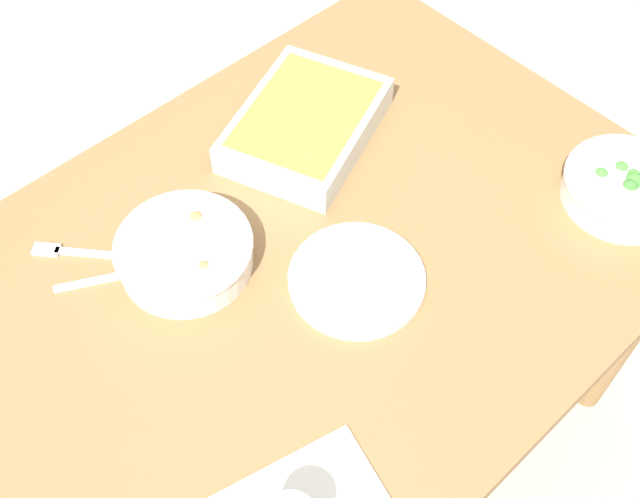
# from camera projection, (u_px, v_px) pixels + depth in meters

# --- Properties ---
(ground_plane) EXTENTS (6.00, 6.00, 0.00)m
(ground_plane) POSITION_uv_depth(u_px,v_px,m) (320.00, 427.00, 1.89)
(ground_plane) COLOR #B2A899
(dining_table) EXTENTS (1.20, 0.90, 0.74)m
(dining_table) POSITION_uv_depth(u_px,v_px,m) (320.00, 279.00, 1.36)
(dining_table) COLOR olive
(dining_table) RESTS_ON ground_plane
(stew_bowl) EXTENTS (0.22, 0.22, 0.06)m
(stew_bowl) POSITION_uv_depth(u_px,v_px,m) (185.00, 252.00, 1.24)
(stew_bowl) COLOR white
(stew_bowl) RESTS_ON dining_table
(broccoli_bowl) EXTENTS (0.21, 0.21, 0.06)m
(broccoli_bowl) POSITION_uv_depth(u_px,v_px,m) (625.00, 187.00, 1.32)
(broccoli_bowl) COLOR white
(broccoli_bowl) RESTS_ON dining_table
(baking_dish) EXTENTS (0.36, 0.32, 0.06)m
(baking_dish) POSITION_uv_depth(u_px,v_px,m) (306.00, 123.00, 1.40)
(baking_dish) COLOR silver
(baking_dish) RESTS_ON dining_table
(side_plate) EXTENTS (0.22, 0.22, 0.01)m
(side_plate) POSITION_uv_depth(u_px,v_px,m) (355.00, 280.00, 1.24)
(side_plate) COLOR white
(side_plate) RESTS_ON dining_table
(spoon_by_stew) EXTENTS (0.16, 0.10, 0.01)m
(spoon_by_stew) POSITION_uv_depth(u_px,v_px,m) (125.00, 274.00, 1.25)
(spoon_by_stew) COLOR silver
(spoon_by_stew) RESTS_ON dining_table
(spoon_by_broccoli) EXTENTS (0.12, 0.15, 0.01)m
(spoon_by_broccoli) POSITION_uv_depth(u_px,v_px,m) (612.00, 177.00, 1.37)
(spoon_by_broccoli) COLOR silver
(spoon_by_broccoli) RESTS_ON dining_table
(fork_on_table) EXTENTS (0.13, 0.14, 0.01)m
(fork_on_table) POSITION_uv_depth(u_px,v_px,m) (77.00, 252.00, 1.28)
(fork_on_table) COLOR silver
(fork_on_table) RESTS_ON dining_table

